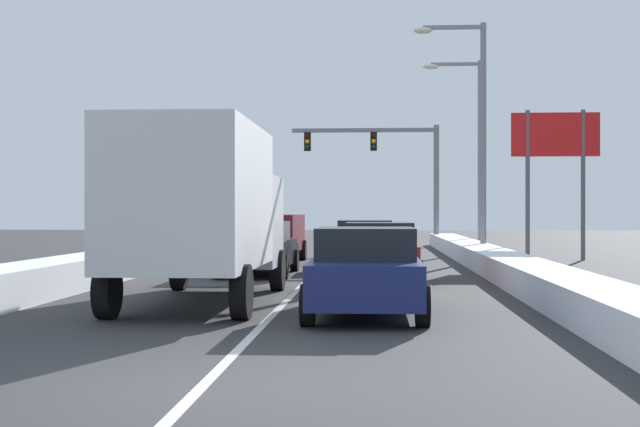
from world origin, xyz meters
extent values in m
plane|color=#333335|center=(0.00, 14.63, 0.00)|extent=(120.00, 120.00, 0.00)
cube|color=silver|center=(0.00, 18.29, 0.00)|extent=(0.14, 40.23, 0.01)
cube|color=white|center=(5.30, 18.29, 0.31)|extent=(1.26, 40.23, 0.61)
cube|color=white|center=(-5.30, 18.29, 0.35)|extent=(1.35, 40.23, 0.71)
cube|color=navy|center=(1.61, 6.49, 0.63)|extent=(1.82, 4.50, 0.70)
cube|color=black|center=(1.61, 6.34, 1.23)|extent=(1.64, 2.20, 0.55)
cube|color=red|center=(0.91, 4.29, 0.75)|extent=(0.24, 0.08, 0.14)
cube|color=red|center=(2.30, 4.29, 0.75)|extent=(0.24, 0.08, 0.14)
cylinder|color=black|center=(0.72, 8.04, 0.33)|extent=(0.22, 0.66, 0.66)
cylinder|color=black|center=(2.50, 8.04, 0.33)|extent=(0.22, 0.66, 0.66)
cylinder|color=black|center=(0.72, 4.94, 0.33)|extent=(0.22, 0.66, 0.66)
cylinder|color=black|center=(2.50, 4.94, 0.33)|extent=(0.22, 0.66, 0.66)
cube|color=maroon|center=(1.87, 13.38, 0.63)|extent=(1.82, 4.50, 0.70)
cube|color=black|center=(1.87, 13.23, 1.23)|extent=(1.64, 2.20, 0.55)
cube|color=red|center=(1.18, 11.18, 0.75)|extent=(0.24, 0.08, 0.14)
cube|color=red|center=(2.57, 11.18, 0.75)|extent=(0.24, 0.08, 0.14)
cylinder|color=black|center=(0.98, 14.93, 0.33)|extent=(0.22, 0.66, 0.66)
cylinder|color=black|center=(2.76, 14.93, 0.33)|extent=(0.22, 0.66, 0.66)
cylinder|color=black|center=(0.98, 11.83, 0.33)|extent=(0.22, 0.66, 0.66)
cylinder|color=black|center=(2.76, 11.83, 0.33)|extent=(0.22, 0.66, 0.66)
cube|color=#38383D|center=(1.46, 18.91, 0.63)|extent=(1.82, 4.50, 0.70)
cube|color=black|center=(1.46, 18.76, 1.23)|extent=(1.64, 2.20, 0.55)
cube|color=red|center=(0.77, 16.71, 0.75)|extent=(0.24, 0.08, 0.14)
cube|color=red|center=(2.15, 16.71, 0.75)|extent=(0.24, 0.08, 0.14)
cylinder|color=black|center=(0.57, 20.46, 0.33)|extent=(0.22, 0.66, 0.66)
cylinder|color=black|center=(2.35, 20.46, 0.33)|extent=(0.22, 0.66, 0.66)
cylinder|color=black|center=(0.57, 17.36, 0.33)|extent=(0.22, 0.66, 0.66)
cylinder|color=black|center=(2.35, 17.36, 0.33)|extent=(0.22, 0.66, 0.66)
cube|color=silver|center=(-1.56, 10.78, 1.56)|extent=(2.35, 2.20, 2.00)
cube|color=silver|center=(-1.56, 7.18, 2.06)|extent=(2.35, 5.00, 2.60)
cylinder|color=black|center=(-2.68, 11.08, 0.46)|extent=(0.28, 0.92, 0.92)
cylinder|color=black|center=(-0.43, 11.08, 0.46)|extent=(0.28, 0.92, 0.92)
cylinder|color=black|center=(-2.68, 5.68, 0.46)|extent=(0.28, 0.92, 0.92)
cylinder|color=black|center=(-0.43, 5.68, 0.46)|extent=(0.28, 0.92, 0.92)
cube|color=black|center=(-1.52, 15.90, 0.63)|extent=(1.82, 4.50, 0.70)
cube|color=black|center=(-1.52, 15.75, 1.23)|extent=(1.64, 2.20, 0.55)
cube|color=red|center=(-2.21, 13.70, 0.75)|extent=(0.24, 0.08, 0.14)
cube|color=red|center=(-0.83, 13.70, 0.75)|extent=(0.24, 0.08, 0.14)
cylinder|color=black|center=(-2.41, 17.45, 0.33)|extent=(0.22, 0.66, 0.66)
cylinder|color=black|center=(-0.63, 17.45, 0.33)|extent=(0.22, 0.66, 0.66)
cylinder|color=black|center=(-2.41, 14.35, 0.33)|extent=(0.22, 0.66, 0.66)
cylinder|color=black|center=(-0.63, 14.35, 0.33)|extent=(0.22, 0.66, 0.66)
cube|color=maroon|center=(-1.83, 21.67, 1.04)|extent=(1.95, 4.90, 1.25)
cube|color=black|center=(-1.83, 19.26, 1.32)|extent=(1.56, 0.06, 0.55)
cube|color=red|center=(-2.61, 19.27, 0.94)|extent=(0.20, 0.08, 0.28)
cube|color=red|center=(-1.05, 19.27, 0.94)|extent=(0.20, 0.08, 0.28)
cylinder|color=black|center=(-2.78, 23.37, 0.37)|extent=(0.25, 0.74, 0.74)
cylinder|color=black|center=(-0.87, 23.37, 0.37)|extent=(0.25, 0.74, 0.74)
cylinder|color=black|center=(-2.78, 19.97, 0.37)|extent=(0.25, 0.74, 0.74)
cylinder|color=black|center=(-0.87, 19.97, 0.37)|extent=(0.25, 0.74, 0.74)
cylinder|color=slate|center=(4.90, 36.57, 3.10)|extent=(0.28, 0.28, 6.20)
cube|color=slate|center=(1.20, 36.57, 5.95)|extent=(7.40, 0.20, 0.20)
cube|color=black|center=(1.70, 36.57, 5.38)|extent=(0.34, 0.34, 0.95)
sphere|color=#4C0A0A|center=(1.70, 36.38, 5.66)|extent=(0.22, 0.22, 0.22)
sphere|color=#F2AD14|center=(1.70, 36.38, 5.38)|extent=(0.22, 0.22, 0.22)
sphere|color=#0C3819|center=(1.70, 36.38, 5.09)|extent=(0.22, 0.22, 0.22)
cube|color=black|center=(-1.70, 36.57, 5.38)|extent=(0.34, 0.34, 0.95)
sphere|color=#4C0A0A|center=(-1.70, 36.38, 5.66)|extent=(0.22, 0.22, 0.22)
sphere|color=#F2AD14|center=(-1.70, 36.38, 5.38)|extent=(0.22, 0.22, 0.22)
sphere|color=#0C3819|center=(-1.70, 36.38, 5.09)|extent=(0.22, 0.22, 0.22)
cylinder|color=gray|center=(5.72, 23.77, 4.34)|extent=(0.22, 0.22, 8.67)
cube|color=gray|center=(4.62, 23.77, 8.52)|extent=(2.20, 0.14, 0.14)
ellipsoid|color=#EAE5C6|center=(3.52, 23.77, 8.42)|extent=(0.70, 0.36, 0.24)
cylinder|color=gray|center=(6.47, 31.09, 4.27)|extent=(0.22, 0.22, 8.54)
cube|color=gray|center=(5.37, 31.09, 8.39)|extent=(2.20, 0.14, 0.14)
ellipsoid|color=#EAE5C6|center=(4.27, 31.09, 8.29)|extent=(0.70, 0.36, 0.24)
cylinder|color=#59595B|center=(7.36, 24.01, 2.75)|extent=(0.16, 0.16, 5.50)
cylinder|color=#59595B|center=(9.36, 24.01, 2.75)|extent=(0.16, 0.16, 5.50)
cube|color=red|center=(8.36, 24.01, 4.60)|extent=(3.20, 0.12, 1.60)
camera|label=1|loc=(1.76, -8.72, 1.79)|focal=49.54mm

